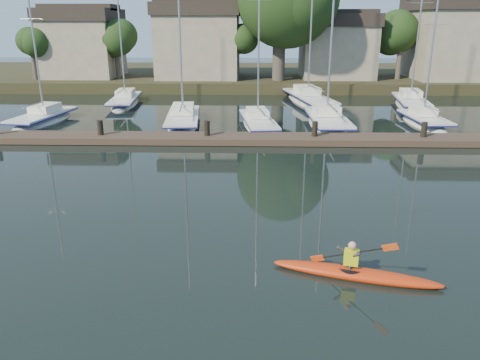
{
  "coord_description": "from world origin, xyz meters",
  "views": [
    {
      "loc": [
        -0.44,
        -11.54,
        6.39
      ],
      "look_at": [
        -0.87,
        3.8,
        1.2
      ],
      "focal_mm": 35.0,
      "sensor_mm": 36.0,
      "label": 1
    }
  ],
  "objects_px": {
    "sailboat_4": "(423,127)",
    "sailboat_5": "(125,106)",
    "sailboat_0": "(44,125)",
    "sailboat_6": "(308,105)",
    "sailboat_7": "(410,109)",
    "kayak": "(355,271)",
    "sailboat_1": "(183,127)",
    "sailboat_2": "(258,129)",
    "sailboat_3": "(327,129)",
    "dock": "(261,139)"
  },
  "relations": [
    {
      "from": "sailboat_3",
      "to": "sailboat_2",
      "type": "bearing_deg",
      "value": -177.47
    },
    {
      "from": "kayak",
      "to": "sailboat_2",
      "type": "height_order",
      "value": "sailboat_2"
    },
    {
      "from": "sailboat_3",
      "to": "sailboat_7",
      "type": "relative_size",
      "value": 1.03
    },
    {
      "from": "kayak",
      "to": "sailboat_0",
      "type": "bearing_deg",
      "value": 145.79
    },
    {
      "from": "sailboat_2",
      "to": "sailboat_5",
      "type": "bearing_deg",
      "value": 134.77
    },
    {
      "from": "dock",
      "to": "sailboat_7",
      "type": "relative_size",
      "value": 2.51
    },
    {
      "from": "kayak",
      "to": "sailboat_6",
      "type": "xyz_separation_m",
      "value": [
        1.92,
        28.2,
        -0.37
      ]
    },
    {
      "from": "dock",
      "to": "sailboat_2",
      "type": "distance_m",
      "value": 4.28
    },
    {
      "from": "sailboat_2",
      "to": "sailboat_4",
      "type": "xyz_separation_m",
      "value": [
        10.93,
        0.89,
        -0.01
      ]
    },
    {
      "from": "kayak",
      "to": "dock",
      "type": "distance_m",
      "value": 14.77
    },
    {
      "from": "kayak",
      "to": "sailboat_3",
      "type": "bearing_deg",
      "value": 99.01
    },
    {
      "from": "sailboat_1",
      "to": "sailboat_7",
      "type": "relative_size",
      "value": 1.03
    },
    {
      "from": "sailboat_0",
      "to": "sailboat_3",
      "type": "xyz_separation_m",
      "value": [
        18.94,
        -0.57,
        -0.02
      ]
    },
    {
      "from": "sailboat_5",
      "to": "sailboat_6",
      "type": "relative_size",
      "value": 0.81
    },
    {
      "from": "dock",
      "to": "sailboat_0",
      "type": "height_order",
      "value": "sailboat_0"
    },
    {
      "from": "sailboat_4",
      "to": "sailboat_7",
      "type": "height_order",
      "value": "sailboat_7"
    },
    {
      "from": "sailboat_6",
      "to": "sailboat_7",
      "type": "distance_m",
      "value": 8.11
    },
    {
      "from": "dock",
      "to": "sailboat_7",
      "type": "xyz_separation_m",
      "value": [
        12.2,
        12.29,
        -0.41
      ]
    },
    {
      "from": "dock",
      "to": "sailboat_7",
      "type": "distance_m",
      "value": 17.32
    },
    {
      "from": "sailboat_1",
      "to": "sailboat_0",
      "type": "bearing_deg",
      "value": 173.59
    },
    {
      "from": "kayak",
      "to": "sailboat_0",
      "type": "xyz_separation_m",
      "value": [
        -16.83,
        19.71,
        -0.36
      ]
    },
    {
      "from": "sailboat_6",
      "to": "sailboat_5",
      "type": "bearing_deg",
      "value": 172.94
    },
    {
      "from": "kayak",
      "to": "sailboat_5",
      "type": "bearing_deg",
      "value": 131.24
    },
    {
      "from": "sailboat_5",
      "to": "sailboat_7",
      "type": "relative_size",
      "value": 1.04
    },
    {
      "from": "sailboat_4",
      "to": "sailboat_5",
      "type": "relative_size",
      "value": 0.78
    },
    {
      "from": "sailboat_6",
      "to": "sailboat_1",
      "type": "bearing_deg",
      "value": -147.68
    },
    {
      "from": "sailboat_0",
      "to": "sailboat_1",
      "type": "relative_size",
      "value": 0.83
    },
    {
      "from": "sailboat_0",
      "to": "sailboat_6",
      "type": "distance_m",
      "value": 20.59
    },
    {
      "from": "dock",
      "to": "sailboat_6",
      "type": "xyz_separation_m",
      "value": [
        4.2,
        13.62,
        -0.41
      ]
    },
    {
      "from": "dock",
      "to": "sailboat_4",
      "type": "bearing_deg",
      "value": 25.46
    },
    {
      "from": "kayak",
      "to": "sailboat_4",
      "type": "height_order",
      "value": "sailboat_4"
    },
    {
      "from": "sailboat_1",
      "to": "sailboat_3",
      "type": "distance_m",
      "value": 9.46
    },
    {
      "from": "sailboat_5",
      "to": "sailboat_7",
      "type": "bearing_deg",
      "value": -6.67
    },
    {
      "from": "sailboat_0",
      "to": "sailboat_5",
      "type": "distance_m",
      "value": 8.32
    },
    {
      "from": "sailboat_0",
      "to": "sailboat_5",
      "type": "bearing_deg",
      "value": 72.11
    },
    {
      "from": "sailboat_2",
      "to": "sailboat_3",
      "type": "distance_m",
      "value": 4.48
    },
    {
      "from": "sailboat_1",
      "to": "sailboat_4",
      "type": "xyz_separation_m",
      "value": [
        15.9,
        0.23,
        0.01
      ]
    },
    {
      "from": "sailboat_7",
      "to": "kayak",
      "type": "bearing_deg",
      "value": -102.03
    },
    {
      "from": "sailboat_2",
      "to": "sailboat_4",
      "type": "height_order",
      "value": "sailboat_2"
    },
    {
      "from": "dock",
      "to": "sailboat_5",
      "type": "relative_size",
      "value": 2.42
    },
    {
      "from": "sailboat_1",
      "to": "sailboat_3",
      "type": "xyz_separation_m",
      "value": [
        9.45,
        -0.39,
        -0.02
      ]
    },
    {
      "from": "sailboat_3",
      "to": "sailboat_7",
      "type": "bearing_deg",
      "value": 43.71
    },
    {
      "from": "sailboat_3",
      "to": "sailboat_1",
      "type": "bearing_deg",
      "value": 176.64
    },
    {
      "from": "dock",
      "to": "sailboat_1",
      "type": "xyz_separation_m",
      "value": [
        -5.07,
        4.93,
        -0.39
      ]
    },
    {
      "from": "sailboat_0",
      "to": "sailboat_2",
      "type": "distance_m",
      "value": 14.49
    },
    {
      "from": "sailboat_2",
      "to": "sailboat_6",
      "type": "relative_size",
      "value": 0.76
    },
    {
      "from": "sailboat_0",
      "to": "sailboat_4",
      "type": "relative_size",
      "value": 1.06
    },
    {
      "from": "sailboat_1",
      "to": "sailboat_7",
      "type": "distance_m",
      "value": 18.77
    },
    {
      "from": "kayak",
      "to": "sailboat_6",
      "type": "bearing_deg",
      "value": 101.38
    },
    {
      "from": "sailboat_5",
      "to": "sailboat_1",
      "type": "bearing_deg",
      "value": -58.37
    }
  ]
}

